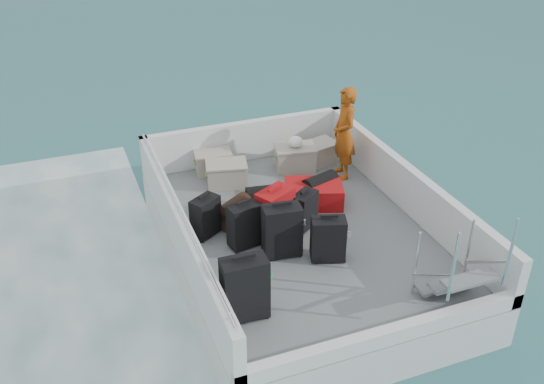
{
  "coord_description": "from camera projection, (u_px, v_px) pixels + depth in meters",
  "views": [
    {
      "loc": [
        -2.99,
        -6.64,
        5.43
      ],
      "look_at": [
        -0.22,
        0.54,
        1.0
      ],
      "focal_mm": 40.0,
      "sensor_mm": 36.0,
      "label": 1
    }
  ],
  "objects": [
    {
      "name": "suitcase_2",
      "position": [
        206.0,
        217.0,
        8.45
      ],
      "size": [
        0.47,
        0.42,
        0.59
      ],
      "primitive_type": "cube",
      "rotation": [
        0.0,
        0.0,
        0.57
      ],
      "color": "black",
      "rests_on": "deck"
    },
    {
      "name": "suitcase_8",
      "position": [
        314.0,
        194.0,
        9.25
      ],
      "size": [
        1.01,
        0.83,
        0.34
      ],
      "primitive_type": "cube",
      "rotation": [
        0.0,
        0.0,
        1.23
      ],
      "color": "maroon",
      "rests_on": "deck"
    },
    {
      "name": "ground",
      "position": [
        299.0,
        264.0,
        9.01
      ],
      "size": [
        160.0,
        160.0,
        0.0
      ],
      "primitive_type": "plane",
      "color": "#15494C",
      "rests_on": "ground"
    },
    {
      "name": "yellow_bag",
      "position": [
        292.0,
        151.0,
        10.67
      ],
      "size": [
        0.28,
        0.26,
        0.22
      ],
      "primitive_type": "ellipsoid",
      "color": "yellow",
      "rests_on": "deck"
    },
    {
      "name": "deck_fittings",
      "position": [
        333.0,
        214.0,
        8.36
      ],
      "size": [
        3.6,
        5.0,
        0.9
      ],
      "color": "silver",
      "rests_on": "deck"
    },
    {
      "name": "white_bag",
      "position": [
        295.0,
        143.0,
        10.1
      ],
      "size": [
        0.24,
        0.24,
        0.18
      ],
      "primitive_type": "ellipsoid",
      "color": "white",
      "rests_on": "crate_2"
    },
    {
      "name": "duffel_2",
      "position": [
        320.0,
        190.0,
        9.38
      ],
      "size": [
        0.62,
        0.45,
        0.32
      ],
      "primitive_type": null,
      "rotation": [
        0.0,
        0.0,
        0.3
      ],
      "color": "black",
      "rests_on": "deck"
    },
    {
      "name": "duffel_1",
      "position": [
        262.0,
        202.0,
        9.07
      ],
      "size": [
        0.51,
        0.37,
        0.32
      ],
      "primitive_type": null,
      "rotation": [
        0.0,
        0.0,
        -0.15
      ],
      "color": "black",
      "rests_on": "deck"
    },
    {
      "name": "suitcase_0",
      "position": [
        245.0,
        289.0,
        6.9
      ],
      "size": [
        0.53,
        0.31,
        0.81
      ],
      "primitive_type": "cube",
      "rotation": [
        0.0,
        0.0,
        -0.03
      ],
      "color": "black",
      "rests_on": "deck"
    },
    {
      "name": "deck",
      "position": [
        300.0,
        230.0,
        8.71
      ],
      "size": [
        3.3,
        4.7,
        0.02
      ],
      "primitive_type": "cube",
      "color": "slate",
      "rests_on": "ferry_hull"
    },
    {
      "name": "passenger",
      "position": [
        344.0,
        133.0,
        9.74
      ],
      "size": [
        0.43,
        0.61,
        1.54
      ],
      "primitive_type": "imported",
      "rotation": [
        0.0,
        0.0,
        -1.69
      ],
      "color": "orange",
      "rests_on": "deck"
    },
    {
      "name": "crate_3",
      "position": [
        319.0,
        154.0,
        10.43
      ],
      "size": [
        0.66,
        0.53,
        0.35
      ],
      "primitive_type": "cube",
      "rotation": [
        0.0,
        0.0,
        0.24
      ],
      "color": "#A8A193",
      "rests_on": "deck"
    },
    {
      "name": "crate_0",
      "position": [
        213.0,
        162.0,
        10.16
      ],
      "size": [
        0.62,
        0.47,
        0.35
      ],
      "primitive_type": "cube",
      "rotation": [
        0.0,
        0.0,
        -0.13
      ],
      "color": "#A8A193",
      "rests_on": "deck"
    },
    {
      "name": "suitcase_1",
      "position": [
        244.0,
        226.0,
        8.19
      ],
      "size": [
        0.47,
        0.33,
        0.65
      ],
      "primitive_type": "cube",
      "rotation": [
        0.0,
        0.0,
        0.2
      ],
      "color": "black",
      "rests_on": "deck"
    },
    {
      "name": "suitcase_6",
      "position": [
        328.0,
        240.0,
        7.93
      ],
      "size": [
        0.51,
        0.39,
        0.62
      ],
      "primitive_type": "cube",
      "rotation": [
        0.0,
        0.0,
        -0.32
      ],
      "color": "black",
      "rests_on": "deck"
    },
    {
      "name": "ferry_hull",
      "position": [
        299.0,
        248.0,
        8.86
      ],
      "size": [
        3.6,
        5.0,
        0.6
      ],
      "primitive_type": "cube",
      "color": "silver",
      "rests_on": "ground"
    },
    {
      "name": "suitcase_7",
      "position": [
        304.0,
        211.0,
        8.62
      ],
      "size": [
        0.46,
        0.41,
        0.56
      ],
      "primitive_type": "cube",
      "rotation": [
        0.0,
        0.0,
        0.61
      ],
      "color": "black",
      "rests_on": "deck"
    },
    {
      "name": "suitcase_5",
      "position": [
        275.0,
        213.0,
        8.42
      ],
      "size": [
        0.6,
        0.52,
        0.71
      ],
      "primitive_type": "cube",
      "rotation": [
        0.0,
        0.0,
        0.49
      ],
      "color": "maroon",
      "rests_on": "deck"
    },
    {
      "name": "crate_1",
      "position": [
        227.0,
        175.0,
        9.75
      ],
      "size": [
        0.7,
        0.55,
        0.37
      ],
      "primitive_type": "cube",
      "rotation": [
        0.0,
        0.0,
        -0.23
      ],
      "color": "#A8A193",
      "rests_on": "deck"
    },
    {
      "name": "suitcase_4",
      "position": [
        282.0,
        231.0,
        8.0
      ],
      "size": [
        0.54,
        0.36,
        0.74
      ],
      "primitive_type": "cube",
      "rotation": [
        0.0,
        0.0,
        -0.13
      ],
      "color": "black",
      "rests_on": "deck"
    },
    {
      "name": "duffel_0",
      "position": [
        235.0,
        215.0,
        8.74
      ],
      "size": [
        0.59,
        0.53,
        0.32
      ],
      "primitive_type": null,
      "rotation": [
        0.0,
        0.0,
        0.6
      ],
      "color": "black",
      "rests_on": "deck"
    },
    {
      "name": "crate_2",
      "position": [
        295.0,
        159.0,
        10.24
      ],
      "size": [
        0.71,
        0.56,
        0.39
      ],
      "primitive_type": "cube",
      "rotation": [
        0.0,
        0.0,
        -0.2
      ],
      "color": "#A8A193",
      "rests_on": "deck"
    }
  ]
}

